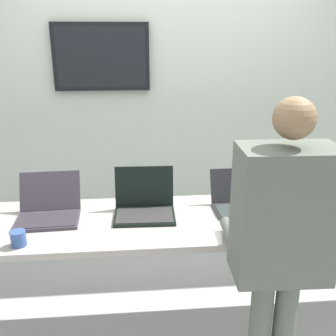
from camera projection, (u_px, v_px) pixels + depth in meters
ground at (181, 324)px, 2.68m from camera, size 8.00×8.00×0.04m
back_wall at (166, 111)px, 3.32m from camera, size 8.00×0.11×2.48m
workbench at (182, 225)px, 2.43m from camera, size 3.41×0.70×0.79m
laptop_station_1 at (49, 209)px, 2.41m from camera, size 0.39×0.38×0.25m
laptop_station_2 at (144, 204)px, 2.45m from camera, size 0.39×0.32×0.28m
laptop_station_3 at (240, 201)px, 2.53m from camera, size 0.35×0.33×0.23m
laptop_station_4 at (332, 197)px, 2.57m from camera, size 0.38×0.36×0.26m
person at (281, 236)px, 1.79m from camera, size 0.45×0.59×1.64m
coffee_mug at (18, 238)px, 2.08m from camera, size 0.08×0.08×0.08m
paper_sheet at (205, 230)px, 2.26m from camera, size 0.28×0.34×0.00m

